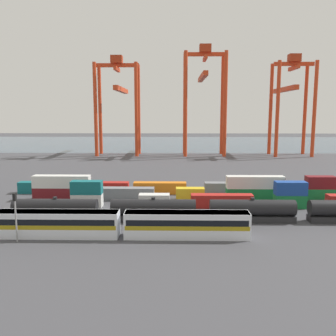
# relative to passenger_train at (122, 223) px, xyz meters

# --- Properties ---
(ground_plane) EXTENTS (420.00, 420.00, 0.00)m
(ground_plane) POSITION_rel_passenger_train_xyz_m (15.94, 59.01, -2.14)
(ground_plane) COLOR #424247
(harbour_water) EXTENTS (400.00, 110.00, 0.01)m
(harbour_water) POSITION_rel_passenger_train_xyz_m (15.94, 168.38, -2.14)
(harbour_water) COLOR #384C60
(harbour_water) RESTS_ON ground_plane
(passenger_train) EXTENTS (38.08, 3.14, 3.90)m
(passenger_train) POSITION_rel_passenger_train_xyz_m (0.00, 0.00, 0.00)
(passenger_train) COLOR silver
(passenger_train) RESTS_ON ground_plane
(freight_tank_row) EXTENTS (65.27, 2.71, 4.17)m
(freight_tank_row) POSITION_rel_passenger_train_xyz_m (12.73, 8.27, -0.21)
(freight_tank_row) COLOR #232326
(freight_tank_row) RESTS_ON ground_plane
(signal_mast) EXTENTS (0.36, 0.60, 7.19)m
(signal_mast) POSITION_rel_passenger_train_xyz_m (-14.87, -2.36, 2.55)
(signal_mast) COLOR gray
(signal_mast) RESTS_ON ground_plane
(shipping_container_0) EXTENTS (6.04, 2.44, 2.60)m
(shipping_container_0) POSITION_rel_passenger_train_xyz_m (-9.43, 17.62, -0.84)
(shipping_container_0) COLOR silver
(shipping_container_0) RESTS_ON ground_plane
(shipping_container_1) EXTENTS (6.04, 2.44, 2.60)m
(shipping_container_1) POSITION_rel_passenger_train_xyz_m (-9.43, 17.62, 1.76)
(shipping_container_1) COLOR #146066
(shipping_container_1) RESTS_ON shipping_container_0
(shipping_container_2) EXTENTS (6.04, 2.44, 2.60)m
(shipping_container_2) POSITION_rel_passenger_train_xyz_m (3.89, 17.62, -0.84)
(shipping_container_2) COLOR silver
(shipping_container_2) RESTS_ON ground_plane
(shipping_container_3) EXTENTS (12.10, 2.44, 2.60)m
(shipping_container_3) POSITION_rel_passenger_train_xyz_m (17.20, 17.62, -0.84)
(shipping_container_3) COLOR #AD211C
(shipping_container_3) RESTS_ON ground_plane
(shipping_container_4) EXTENTS (6.04, 2.44, 2.60)m
(shipping_container_4) POSITION_rel_passenger_train_xyz_m (30.52, 17.62, -0.84)
(shipping_container_4) COLOR #197538
(shipping_container_4) RESTS_ON ground_plane
(shipping_container_5) EXTENTS (6.04, 2.44, 2.60)m
(shipping_container_5) POSITION_rel_passenger_train_xyz_m (30.52, 17.62, 1.76)
(shipping_container_5) COLOR #1C4299
(shipping_container_5) RESTS_ON shipping_container_4
(shipping_container_7) EXTENTS (12.10, 2.44, 2.60)m
(shipping_container_7) POSITION_rel_passenger_train_xyz_m (-16.28, 23.78, -0.84)
(shipping_container_7) COLOR maroon
(shipping_container_7) RESTS_ON ground_plane
(shipping_container_8) EXTENTS (12.10, 2.44, 2.60)m
(shipping_container_8) POSITION_rel_passenger_train_xyz_m (-16.28, 23.78, 1.76)
(shipping_container_8) COLOR silver
(shipping_container_8) RESTS_ON shipping_container_7
(shipping_container_9) EXTENTS (12.10, 2.44, 2.60)m
(shipping_container_9) POSITION_rel_passenger_train_xyz_m (-2.53, 23.78, -0.84)
(shipping_container_9) COLOR slate
(shipping_container_9) RESTS_ON ground_plane
(shipping_container_10) EXTENTS (6.04, 2.44, 2.60)m
(shipping_container_10) POSITION_rel_passenger_train_xyz_m (11.22, 23.78, -0.84)
(shipping_container_10) COLOR gold
(shipping_container_10) RESTS_ON ground_plane
(shipping_container_11) EXTENTS (12.10, 2.44, 2.60)m
(shipping_container_11) POSITION_rel_passenger_train_xyz_m (24.98, 23.78, -0.84)
(shipping_container_11) COLOR #197538
(shipping_container_11) RESTS_ON ground_plane
(shipping_container_12) EXTENTS (12.10, 2.44, 2.60)m
(shipping_container_12) POSITION_rel_passenger_train_xyz_m (24.98, 23.78, 1.76)
(shipping_container_12) COLOR silver
(shipping_container_12) RESTS_ON shipping_container_11
(shipping_container_13) EXTENTS (6.04, 2.44, 2.60)m
(shipping_container_13) POSITION_rel_passenger_train_xyz_m (38.73, 23.78, -0.84)
(shipping_container_13) COLOR #197538
(shipping_container_13) RESTS_ON ground_plane
(shipping_container_14) EXTENTS (6.04, 2.44, 2.60)m
(shipping_container_14) POSITION_rel_passenger_train_xyz_m (38.73, 23.78, 1.76)
(shipping_container_14) COLOR maroon
(shipping_container_14) RESTS_ON shipping_container_13
(shipping_container_15) EXTENTS (12.10, 2.44, 2.60)m
(shipping_container_15) POSITION_rel_passenger_train_xyz_m (-22.08, 29.93, -0.84)
(shipping_container_15) COLOR #146066
(shipping_container_15) RESTS_ON ground_plane
(shipping_container_16) EXTENTS (12.10, 2.44, 2.60)m
(shipping_container_16) POSITION_rel_passenger_train_xyz_m (-8.78, 29.93, -0.84)
(shipping_container_16) COLOR #AD211C
(shipping_container_16) RESTS_ON ground_plane
(shipping_container_17) EXTENTS (12.10, 2.44, 2.60)m
(shipping_container_17) POSITION_rel_passenger_train_xyz_m (4.53, 29.93, -0.84)
(shipping_container_17) COLOR orange
(shipping_container_17) RESTS_ON ground_plane
(shipping_container_18) EXTENTS (6.04, 2.44, 2.60)m
(shipping_container_18) POSITION_rel_passenger_train_xyz_m (17.84, 29.93, -0.84)
(shipping_container_18) COLOR slate
(shipping_container_18) RESTS_ON ground_plane
(shipping_container_19) EXTENTS (12.10, 2.44, 2.60)m
(shipping_container_19) POSITION_rel_passenger_train_xyz_m (31.14, 29.93, -0.84)
(shipping_container_19) COLOR gold
(shipping_container_19) RESTS_ON ground_plane
(shipping_container_20) EXTENTS (12.10, 2.44, 2.60)m
(shipping_container_20) POSITION_rel_passenger_train_xyz_m (44.45, 29.93, -0.84)
(shipping_container_20) COLOR #197538
(shipping_container_20) RESTS_ON ground_plane
(gantry_crane_west) EXTENTS (18.68, 34.63, 42.04)m
(gantry_crane_west) POSITION_rel_passenger_train_xyz_m (-16.61, 108.76, 23.19)
(gantry_crane_west) COLOR red
(gantry_crane_west) RESTS_ON ground_plane
(gantry_crane_central) EXTENTS (18.01, 36.63, 46.42)m
(gantry_crane_central) POSITION_rel_passenger_train_xyz_m (20.54, 108.89, 26.23)
(gantry_crane_central) COLOR red
(gantry_crane_central) RESTS_ON ground_plane
(gantry_crane_east) EXTENTS (16.69, 35.45, 42.42)m
(gantry_crane_east) POSITION_rel_passenger_train_xyz_m (57.69, 108.75, 23.33)
(gantry_crane_east) COLOR red
(gantry_crane_east) RESTS_ON ground_plane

